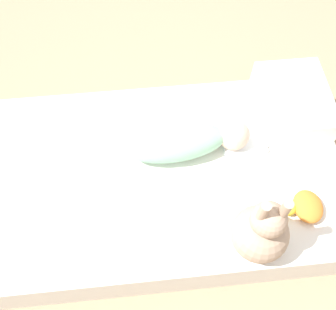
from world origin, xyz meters
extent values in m
plane|color=#9E8466|center=(0.00, 0.00, 0.00)|extent=(12.00, 12.00, 0.00)
cube|color=white|center=(0.00, 0.00, 0.12)|extent=(1.49, 0.86, 0.23)
cube|color=white|center=(-0.36, -0.14, 0.24)|extent=(0.18, 0.22, 0.02)
ellipsoid|color=#99D6B2|center=(-0.07, -0.08, 0.30)|extent=(0.42, 0.19, 0.14)
sphere|color=beige|center=(-0.31, -0.10, 0.30)|extent=(0.13, 0.13, 0.13)
cube|color=white|center=(-0.60, -0.25, 0.29)|extent=(0.28, 0.37, 0.12)
sphere|color=tan|center=(-0.32, 0.33, 0.33)|extent=(0.20, 0.20, 0.20)
sphere|color=tan|center=(-0.32, 0.33, 0.47)|extent=(0.12, 0.12, 0.12)
cylinder|color=tan|center=(-0.35, 0.33, 0.55)|extent=(0.03, 0.03, 0.08)
cylinder|color=tan|center=(-0.28, 0.33, 0.55)|extent=(0.03, 0.03, 0.08)
ellipsoid|color=orange|center=(-0.54, 0.22, 0.26)|extent=(0.11, 0.13, 0.06)
sphere|color=yellow|center=(-0.47, 0.22, 0.26)|extent=(0.05, 0.05, 0.05)
camera|label=1|loc=(0.04, 0.73, 1.64)|focal=42.00mm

